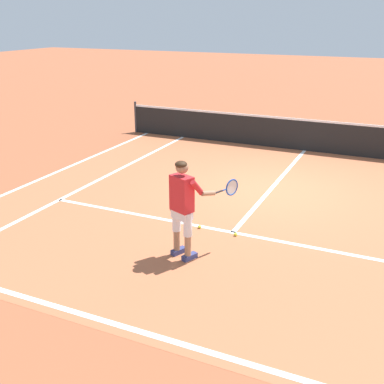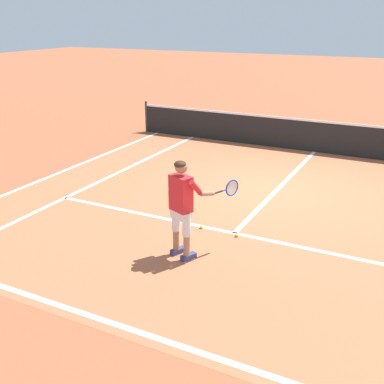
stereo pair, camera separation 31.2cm
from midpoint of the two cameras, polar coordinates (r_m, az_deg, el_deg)
name	(u,v)px [view 2 (the right image)]	position (r m, az deg, el deg)	size (l,w,h in m)	color
ground_plane	(276,191)	(11.37, 10.80, 0.12)	(80.00, 80.00, 0.00)	#9E5133
court_inner_surface	(261,206)	(10.41, 9.11, -1.69)	(10.98, 10.15, 0.00)	#B2603D
line_baseline	(137,332)	(6.49, -5.13, -16.33)	(10.98, 0.10, 0.01)	white
line_service	(234,233)	(9.08, 6.07, -4.93)	(8.23, 0.10, 0.01)	white
line_centre_service	(283,183)	(11.92, 11.64, 1.04)	(0.10, 6.40, 0.01)	white
line_singles_left	(106,178)	(12.19, -9.56, 1.62)	(0.10, 9.75, 0.01)	white
line_doubles_left	(64,171)	(13.02, -14.46, 2.47)	(0.10, 9.75, 0.01)	white
tennis_net	(316,136)	(14.78, 15.20, 6.51)	(11.96, 0.08, 1.07)	#333338
tennis_player	(183,203)	(7.80, 0.01, -1.31)	(0.96, 0.99, 1.71)	navy
tennis_ball_near_feet	(201,227)	(9.22, 2.09, -4.21)	(0.07, 0.07, 0.07)	#CCE02D
tennis_ball_by_baseline	(237,235)	(8.94, 6.38, -5.18)	(0.07, 0.07, 0.07)	#CCE02D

